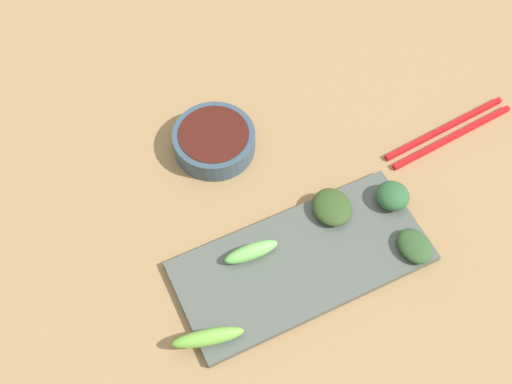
% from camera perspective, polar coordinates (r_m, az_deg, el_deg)
% --- Properties ---
extents(tabletop, '(2.10, 2.10, 0.02)m').
position_cam_1_polar(tabletop, '(0.96, -0.29, -1.39)').
color(tabletop, '#937149').
rests_on(tabletop, ground).
extents(sauce_bowl, '(0.13, 0.13, 0.04)m').
position_cam_1_polar(sauce_bowl, '(0.99, -3.76, 4.66)').
color(sauce_bowl, '#334759').
rests_on(sauce_bowl, tabletop).
extents(serving_plate, '(0.16, 0.35, 0.01)m').
position_cam_1_polar(serving_plate, '(0.90, 4.14, -6.22)').
color(serving_plate, '#4A514C').
rests_on(serving_plate, tabletop).
extents(broccoli_leafy_0, '(0.06, 0.05, 0.02)m').
position_cam_1_polar(broccoli_leafy_0, '(0.92, 14.00, -4.70)').
color(broccoli_leafy_0, '#2D4B27').
rests_on(broccoli_leafy_0, serving_plate).
extents(broccoli_leafy_1, '(0.07, 0.06, 0.02)m').
position_cam_1_polar(broccoli_leafy_1, '(0.93, 6.80, -1.34)').
color(broccoli_leafy_1, '#2F481F').
rests_on(broccoli_leafy_1, serving_plate).
extents(broccoli_stalk_2, '(0.03, 0.08, 0.02)m').
position_cam_1_polar(broccoli_stalk_2, '(0.89, -0.44, -5.37)').
color(broccoli_stalk_2, '#6EB956').
rests_on(broccoli_stalk_2, serving_plate).
extents(broccoli_leafy_3, '(0.06, 0.06, 0.03)m').
position_cam_1_polar(broccoli_leafy_3, '(0.94, 12.12, -0.34)').
color(broccoli_leafy_3, '#2A5732').
rests_on(broccoli_leafy_3, serving_plate).
extents(broccoli_stalk_4, '(0.04, 0.10, 0.02)m').
position_cam_1_polar(broccoli_stalk_4, '(0.84, -4.31, -12.83)').
color(broccoli_stalk_4, '#6EAE3F').
rests_on(broccoli_stalk_4, serving_plate).
extents(chopsticks, '(0.05, 0.23, 0.01)m').
position_cam_1_polar(chopsticks, '(1.06, 16.84, 5.10)').
color(chopsticks, red).
rests_on(chopsticks, tabletop).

